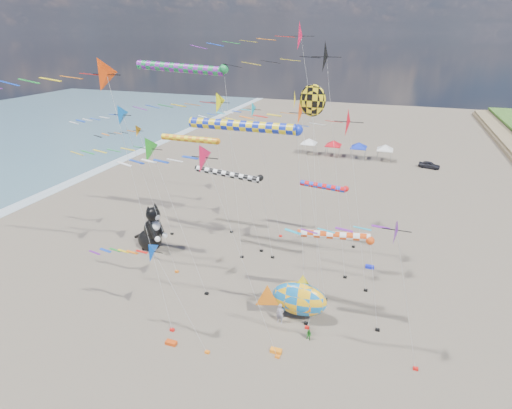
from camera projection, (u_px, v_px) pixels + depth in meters
The scene contains 31 objects.
ground at pixel (214, 379), 28.86m from camera, with size 260.00×260.00×0.00m, color brown.
delta_kite_0 at pixel (328, 59), 33.48m from camera, with size 13.07×2.86×22.71m.
delta_kite_1 at pixel (285, 117), 32.10m from camera, with size 10.93×2.13×18.20m.
delta_kite_2 at pixel (89, 79), 26.93m from camera, with size 14.35×2.55×21.75m.
delta_kite_3 at pixel (338, 123), 33.56m from camera, with size 11.85×2.68×17.63m.
delta_kite_4 at pixel (210, 103), 40.97m from camera, with size 14.22×2.33×17.90m.
delta_kite_5 at pixel (151, 254), 29.23m from camera, with size 8.79×1.74×9.35m.
delta_kite_6 at pixel (116, 116), 36.93m from camera, with size 10.35×2.06×17.35m.
delta_kite_7 at pixel (299, 37), 41.67m from camera, with size 16.23×3.14×24.43m.
delta_kite_8 at pixel (132, 136), 46.05m from camera, with size 8.86×1.55×13.35m.
delta_kite_9 at pixel (374, 225), 26.50m from camera, with size 10.18×1.99×12.61m.
delta_kite_10 at pixel (146, 154), 34.45m from camera, with size 12.88×2.57×14.98m.
delta_kite_11 at pixel (249, 112), 44.38m from camera, with size 9.36×1.80×16.28m.
delta_kite_12 at pixel (209, 159), 26.20m from camera, with size 10.91×2.08×16.78m.
windsock_0 at pixel (184, 69), 38.35m from camera, with size 10.87×0.89×20.40m.
windsock_1 at pixel (326, 187), 44.95m from camera, with size 6.87×0.68×7.49m.
windsock_2 at pixel (192, 140), 46.97m from camera, with size 8.89×0.78×11.96m.
windsock_3 at pixel (230, 175), 42.26m from camera, with size 9.19×0.70×9.64m.
windsock_4 at pixel (247, 127), 29.29m from camera, with size 10.14×0.83×17.17m.
windsock_5 at pixel (338, 236), 31.48m from camera, with size 7.35×0.68×8.67m.
angelfish_kite at pixel (310, 102), 33.08m from camera, with size 3.74×3.02×19.23m.
cat_inflatable at pixel (151, 226), 45.28m from camera, with size 4.28×2.14×5.77m, color black, non-canonical shape.
fish_inflatable at pixel (299, 299), 34.17m from camera, with size 6.45×3.31×4.54m.
person_adult at pixel (280, 314), 34.14m from camera, with size 0.68×0.45×1.88m, color gray.
child_green at pixel (309, 335), 32.33m from camera, with size 0.49×0.39×1.02m, color #207A1F.
child_blue at pixel (266, 296), 37.14m from camera, with size 0.60×0.25×1.02m, color #2659A7.
kite_bag_0 at pixel (370, 267), 42.46m from camera, with size 0.90×0.44×0.30m, color #1420CF.
kite_bag_1 at pixel (171, 343), 32.03m from camera, with size 0.90×0.44×0.30m, color #D4420F.
kite_bag_2 at pixel (276, 351), 31.23m from camera, with size 0.90×0.44×0.30m, color orange.
tent_row at pixel (346, 142), 79.27m from camera, with size 19.20×4.20×3.80m.
parked_car at pixel (429, 165), 73.82m from camera, with size 1.51×3.75×1.28m, color #26262D.
Camera 1 is at (9.91, -19.35, 23.01)m, focal length 28.00 mm.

